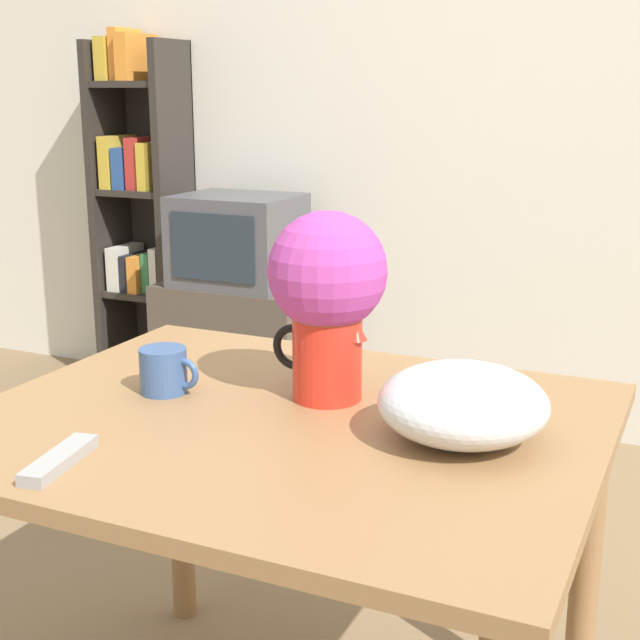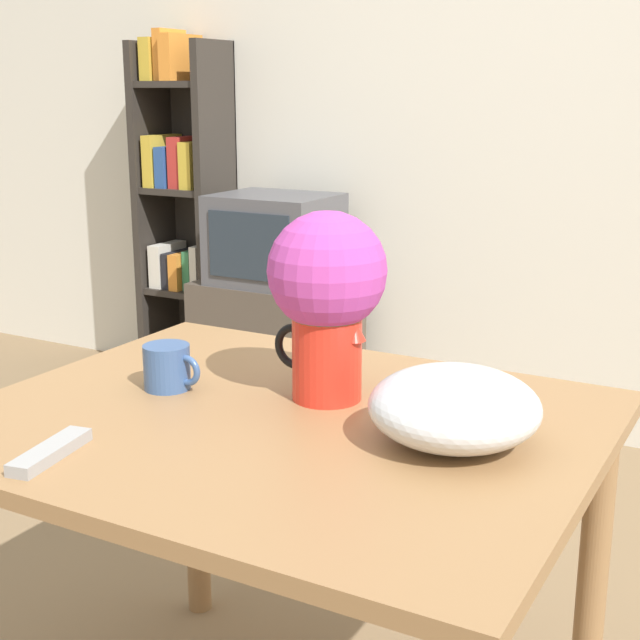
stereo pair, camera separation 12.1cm
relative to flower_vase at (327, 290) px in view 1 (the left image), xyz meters
name	(u,v)px [view 1 (the left image)]	position (x,y,z in m)	size (l,w,h in m)	color
wall_back	(516,95)	(-0.11, 1.97, 0.34)	(8.00, 0.05, 2.60)	silver
table	(284,475)	(-0.03, -0.13, -0.32)	(1.11, 0.91, 0.75)	olive
flower_vase	(327,290)	(0.00, 0.00, 0.00)	(0.22, 0.22, 0.36)	red
coffee_mug	(164,371)	(-0.30, -0.10, -0.16)	(0.12, 0.09, 0.09)	#385689
white_bowl	(463,403)	(0.29, -0.09, -0.15)	(0.28, 0.28, 0.13)	silver
remote_control	(59,460)	(-0.25, -0.46, -0.20)	(0.07, 0.18, 0.02)	#999999
tv_stand	(241,349)	(-1.13, 1.64, -0.69)	(0.64, 0.40, 0.55)	#4C4238
tv_set	(238,240)	(-1.13, 1.63, -0.23)	(0.47, 0.39, 0.36)	#4C4C51
bookshelf	(142,199)	(-1.71, 1.82, -0.11)	(0.39, 0.28, 1.57)	#2D2823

